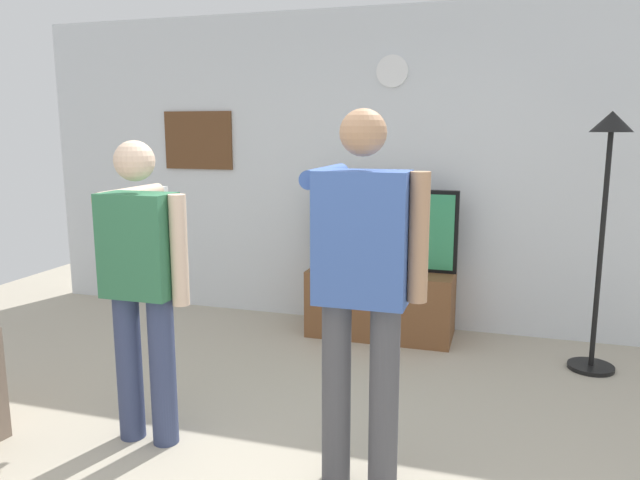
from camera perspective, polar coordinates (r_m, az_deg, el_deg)
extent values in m
cube|color=silver|center=(5.28, 5.15, 6.56)|extent=(6.40, 0.10, 2.70)
cube|color=brown|center=(5.10, 5.79, -5.86)|extent=(1.18, 0.54, 0.56)
sphere|color=black|center=(4.82, 5.12, -6.46)|extent=(0.04, 0.04, 0.04)
cube|color=black|center=(5.01, 6.03, 1.03)|extent=(1.21, 0.06, 0.67)
cube|color=#338C59|center=(4.97, 5.95, 0.97)|extent=(1.15, 0.01, 0.61)
cylinder|color=white|center=(5.20, 6.84, 15.53)|extent=(0.26, 0.03, 0.26)
cube|color=brown|center=(5.79, -11.39, 9.20)|extent=(0.68, 0.04, 0.53)
cylinder|color=black|center=(4.86, 24.18, -10.86)|extent=(0.32, 0.32, 0.03)
cylinder|color=black|center=(4.63, 24.95, -1.09)|extent=(0.04, 0.04, 1.65)
cone|color=black|center=(4.55, 25.84, 10.03)|extent=(0.28, 0.28, 0.14)
cylinder|color=#384266|center=(3.56, -17.55, -11.34)|extent=(0.14, 0.14, 0.83)
cylinder|color=#384266|center=(3.45, -14.60, -11.89)|extent=(0.14, 0.14, 0.83)
cube|color=#33724C|center=(3.31, -16.71, -0.47)|extent=(0.38, 0.22, 0.55)
sphere|color=beige|center=(3.26, -17.12, 7.15)|extent=(0.21, 0.21, 0.21)
cylinder|color=beige|center=(3.65, -17.48, 4.05)|extent=(0.09, 0.58, 0.09)
cube|color=white|center=(3.92, -14.84, 4.59)|extent=(0.04, 0.12, 0.04)
cylinder|color=beige|center=(3.19, -13.15, -0.97)|extent=(0.09, 0.09, 0.58)
cylinder|color=#4C4C51|center=(2.99, 1.55, -14.22)|extent=(0.14, 0.14, 0.92)
cylinder|color=#4C4C51|center=(2.95, 6.05, -14.70)|extent=(0.14, 0.14, 0.92)
cube|color=#3F60AD|center=(2.73, 3.97, 0.19)|extent=(0.42, 0.22, 0.61)
sphere|color=tan|center=(2.69, 4.10, 10.08)|extent=(0.21, 0.21, 0.21)
cylinder|color=#3F60AD|center=(3.05, 0.56, 6.11)|extent=(0.09, 0.58, 0.09)
cube|color=white|center=(3.35, 2.13, 6.50)|extent=(0.04, 0.12, 0.04)
cylinder|color=tan|center=(2.69, 9.30, 0.21)|extent=(0.09, 0.09, 0.58)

